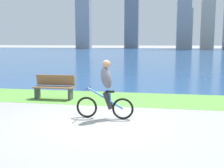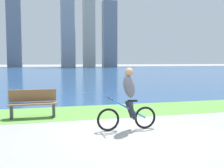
{
  "view_description": "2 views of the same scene",
  "coord_description": "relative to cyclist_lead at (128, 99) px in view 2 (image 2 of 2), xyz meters",
  "views": [
    {
      "loc": [
        1.55,
        -7.13,
        2.13
      ],
      "look_at": [
        0.19,
        0.38,
        0.99
      ],
      "focal_mm": 45.62,
      "sensor_mm": 36.0,
      "label": 1
    },
    {
      "loc": [
        -2.32,
        -6.35,
        1.81
      ],
      "look_at": [
        -0.23,
        1.2,
        1.16
      ],
      "focal_mm": 44.16,
      "sensor_mm": 36.0,
      "label": 2
    }
  ],
  "objects": [
    {
      "name": "ground_plane",
      "position": [
        -0.01,
        -0.45,
        -0.83
      ],
      "size": [
        300.0,
        300.0,
        0.0
      ],
      "primitive_type": "plane",
      "color": "gray"
    },
    {
      "name": "grass_strip_bayside",
      "position": [
        -0.01,
        2.84,
        -0.82
      ],
      "size": [
        120.0,
        2.67,
        0.01
      ],
      "primitive_type": "cube",
      "color": "#59933D",
      "rests_on": "ground"
    },
    {
      "name": "bay_water_surface",
      "position": [
        -0.01,
        46.14,
        -0.82
      ],
      "size": [
        300.0,
        83.92,
        0.0
      ],
      "primitive_type": "cube",
      "color": "navy",
      "rests_on": "ground"
    },
    {
      "name": "bench_near_path",
      "position": [
        -2.45,
        2.36,
        -0.38
      ],
      "size": [
        1.5,
        0.47,
        0.9
      ],
      "color": "brown",
      "rests_on": "ground"
    },
    {
      "name": "city_skyline_far_shore",
      "position": [
        2.81,
        77.94,
        10.22
      ],
      "size": [
        46.07,
        10.48,
        27.35
      ],
      "color": "#8C939E",
      "rests_on": "ground"
    },
    {
      "name": "cyclist_lead",
      "position": [
        0.0,
        0.0,
        0.0
      ],
      "size": [
        1.63,
        0.52,
        1.64
      ],
      "color": "black",
      "rests_on": "ground"
    }
  ]
}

